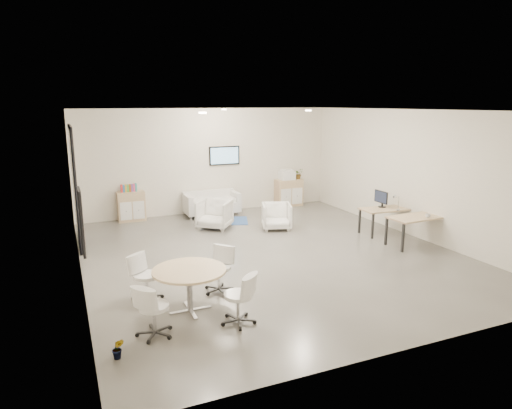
{
  "coord_description": "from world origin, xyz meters",
  "views": [
    {
      "loc": [
        -4.18,
        -8.95,
        3.35
      ],
      "look_at": [
        -0.17,
        0.4,
        1.08
      ],
      "focal_mm": 32.0,
      "sensor_mm": 36.0,
      "label": 1
    }
  ],
  "objects": [
    {
      "name": "ceiling_spots",
      "position": [
        -0.2,
        0.83,
        3.18
      ],
      "size": [
        3.14,
        4.14,
        0.03
      ],
      "color": "#FFEAC6",
      "rests_on": "room_shell"
    },
    {
      "name": "plant_cabinet",
      "position": [
        3.02,
        4.26,
        1.02
      ],
      "size": [
        0.35,
        0.37,
        0.26
      ],
      "primitive_type": "imported",
      "rotation": [
        0.0,
        0.0,
        0.15
      ],
      "color": "#3F7F3F",
      "rests_on": "sideboard_right"
    },
    {
      "name": "room_shell",
      "position": [
        0.0,
        0.0,
        1.6
      ],
      "size": [
        9.6,
        10.6,
        4.8
      ],
      "color": "#55534D",
      "rests_on": "ground"
    },
    {
      "name": "cup",
      "position": [
        3.63,
        -1.0,
        0.77
      ],
      "size": [
        0.14,
        0.12,
        0.12
      ],
      "primitive_type": "imported",
      "rotation": [
        0.0,
        0.0,
        0.29
      ],
      "color": "white",
      "rests_on": "desk_front"
    },
    {
      "name": "sideboard_left",
      "position": [
        -2.44,
        4.27,
        0.43
      ],
      "size": [
        0.77,
        0.4,
        0.86
      ],
      "color": "tan",
      "rests_on": "room_shell"
    },
    {
      "name": "plant_floor",
      "position": [
        -3.7,
        -3.16,
        0.07
      ],
      "size": [
        0.23,
        0.33,
        0.13
      ],
      "primitive_type": "imported",
      "rotation": [
        0.0,
        0.0,
        -0.26
      ],
      "color": "#3F7F3F",
      "rests_on": "room_shell"
    },
    {
      "name": "blue_rug",
      "position": [
        -0.03,
        3.2,
        0.01
      ],
      "size": [
        1.69,
        1.39,
        0.01
      ],
      "primitive_type": "cube",
      "rotation": [
        0.0,
        0.0,
        -0.34
      ],
      "color": "#2C5387",
      "rests_on": "room_shell"
    },
    {
      "name": "artwork",
      "position": [
        -3.97,
        -1.6,
        1.55
      ],
      "size": [
        0.05,
        0.54,
        1.04
      ],
      "color": "black",
      "rests_on": "room_shell"
    },
    {
      "name": "armchair_left",
      "position": [
        -0.47,
        2.57,
        0.43
      ],
      "size": [
        1.14,
        1.13,
        0.86
      ],
      "primitive_type": "imported",
      "rotation": [
        0.0,
        0.0,
        -0.66
      ],
      "color": "silver",
      "rests_on": "room_shell"
    },
    {
      "name": "round_table",
      "position": [
        -2.44,
        -2.15,
        0.65
      ],
      "size": [
        1.2,
        1.2,
        0.73
      ],
      "color": "tan",
      "rests_on": "room_shell"
    },
    {
      "name": "desk_front",
      "position": [
        3.49,
        -0.8,
        0.64
      ],
      "size": [
        1.4,
        0.74,
        0.72
      ],
      "rotation": [
        0.0,
        0.0,
        0.04
      ],
      "color": "tan",
      "rests_on": "room_shell"
    },
    {
      "name": "meeting_chairs",
      "position": [
        -2.44,
        -2.15,
        0.41
      ],
      "size": [
        2.2,
        2.2,
        0.82
      ],
      "color": "white",
      "rests_on": "room_shell"
    },
    {
      "name": "sideboard_right",
      "position": [
        2.67,
        4.26,
        0.44
      ],
      "size": [
        0.89,
        0.43,
        0.89
      ],
      "color": "tan",
      "rests_on": "room_shell"
    },
    {
      "name": "wall_tv",
      "position": [
        0.5,
        4.46,
        1.75
      ],
      "size": [
        0.98,
        0.06,
        0.58
      ],
      "color": "black",
      "rests_on": "room_shell"
    },
    {
      "name": "loveseat",
      "position": [
        -0.08,
        4.08,
        0.33
      ],
      "size": [
        1.65,
        0.83,
        0.62
      ],
      "rotation": [
        0.0,
        0.0,
        -0.01
      ],
      "color": "silver",
      "rests_on": "room_shell"
    },
    {
      "name": "monitor",
      "position": [
        3.43,
        0.48,
        0.91
      ],
      "size": [
        0.2,
        0.5,
        0.44
      ],
      "color": "black",
      "rests_on": "desk_rear"
    },
    {
      "name": "armchair_right",
      "position": [
        1.05,
        1.82,
        0.39
      ],
      "size": [
        0.95,
        0.92,
        0.78
      ],
      "primitive_type": "imported",
      "rotation": [
        0.0,
        0.0,
        -0.34
      ],
      "color": "silver",
      "rests_on": "room_shell"
    },
    {
      "name": "desk_rear",
      "position": [
        3.48,
        0.33,
        0.6
      ],
      "size": [
        1.33,
        0.72,
        0.67
      ],
      "rotation": [
        0.0,
        0.0,
        -0.06
      ],
      "color": "tan",
      "rests_on": "room_shell"
    },
    {
      "name": "glass_door",
      "position": [
        -3.95,
        2.51,
        1.5
      ],
      "size": [
        0.09,
        1.9,
        2.85
      ],
      "color": "black",
      "rests_on": "room_shell"
    },
    {
      "name": "printer",
      "position": [
        2.59,
        4.26,
        1.04
      ],
      "size": [
        0.48,
        0.41,
        0.33
      ],
      "rotation": [
        0.0,
        0.0,
        -0.03
      ],
      "color": "white",
      "rests_on": "sideboard_right"
    },
    {
      "name": "books",
      "position": [
        -2.47,
        4.28,
        0.97
      ],
      "size": [
        0.45,
        0.14,
        0.22
      ],
      "color": "red",
      "rests_on": "sideboard_left"
    }
  ]
}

